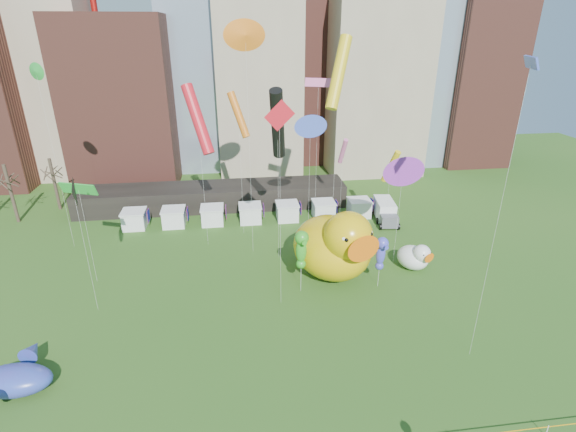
{
  "coord_description": "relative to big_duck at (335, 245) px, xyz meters",
  "views": [
    {
      "loc": [
        -0.93,
        -17.44,
        23.97
      ],
      "look_at": [
        2.66,
        9.82,
        12.0
      ],
      "focal_mm": 27.0,
      "sensor_mm": 36.0,
      "label": 1
    }
  ],
  "objects": [
    {
      "name": "kite_1",
      "position": [
        3.77,
        12.96,
        6.18
      ],
      "size": [
        0.93,
        2.1,
        11.65
      ],
      "color": "silver",
      "rests_on": "ground"
    },
    {
      "name": "seahorse_green",
      "position": [
        -3.84,
        -2.22,
        1.21
      ],
      "size": [
        1.45,
        1.77,
        6.6
      ],
      "rotation": [
        0.0,
        0.0,
        0.08
      ],
      "color": "silver",
      "rests_on": "ground"
    },
    {
      "name": "kite_10",
      "position": [
        -22.96,
        -2.89,
        7.9
      ],
      "size": [
        1.03,
        2.31,
        12.81
      ],
      "color": "silver",
      "rests_on": "ground"
    },
    {
      "name": "box_truck",
      "position": [
        10.13,
        13.36,
        -2.38
      ],
      "size": [
        3.05,
        6.43,
        2.64
      ],
      "rotation": [
        0.0,
        0.0,
        -0.12
      ],
      "color": "white",
      "rests_on": "ground"
    },
    {
      "name": "big_duck",
      "position": [
        0.0,
        0.0,
        0.0
      ],
      "size": [
        10.11,
        11.55,
        8.13
      ],
      "rotation": [
        0.0,
        0.0,
        0.31
      ],
      "color": "#DDB10B",
      "rests_on": "ground"
    },
    {
      "name": "kite_7",
      "position": [
        7.22,
        2.02,
        6.9
      ],
      "size": [
        3.13,
        0.76,
        12.18
      ],
      "color": "silver",
      "rests_on": "ground"
    },
    {
      "name": "small_duck",
      "position": [
        8.93,
        0.48,
        -2.26
      ],
      "size": [
        4.24,
        4.6,
        3.2
      ],
      "rotation": [
        0.0,
        0.0,
        0.43
      ],
      "color": "white",
      "rests_on": "ground"
    },
    {
      "name": "kite_9",
      "position": [
        -0.38,
        8.92,
        14.77
      ],
      "size": [
        2.89,
        1.56,
        19.09
      ],
      "color": "silver",
      "rests_on": "ground"
    },
    {
      "name": "seahorse_purple",
      "position": [
        4.01,
        -2.41,
        0.3
      ],
      "size": [
        1.34,
        1.61,
        5.52
      ],
      "rotation": [
        0.0,
        0.0,
        0.13
      ],
      "color": "silver",
      "rests_on": "ground"
    },
    {
      "name": "bare_trees",
      "position": [
        -39.09,
        19.82,
        0.28
      ],
      "size": [
        8.44,
        6.44,
        8.5
      ],
      "color": "#382B21",
      "rests_on": "ground"
    },
    {
      "name": "kite_11",
      "position": [
        -24.43,
        2.39,
        6.34
      ],
      "size": [
        3.73,
        1.83,
        10.67
      ],
      "color": "silver",
      "rests_on": "ground"
    },
    {
      "name": "kite_12",
      "position": [
        0.99,
        5.73,
        16.17
      ],
      "size": [
        3.49,
        4.08,
        23.47
      ],
      "color": "silver",
      "rests_on": "ground"
    },
    {
      "name": "kite_6",
      "position": [
        -8.95,
        11.75,
        11.18
      ],
      "size": [
        2.76,
        2.77,
        17.5
      ],
      "color": "silver",
      "rests_on": "ground"
    },
    {
      "name": "kite_13",
      "position": [
        -1.77,
        5.63,
        10.95
      ],
      "size": [
        2.4,
        0.7,
        15.89
      ],
      "color": "silver",
      "rests_on": "ground"
    },
    {
      "name": "kite_2",
      "position": [
        -5.24,
        4.89,
        11.38
      ],
      "size": [
        2.14,
        4.62,
        18.9
      ],
      "color": "silver",
      "rests_on": "ground"
    },
    {
      "name": "whale_inflatable",
      "position": [
        -26.06,
        -12.16,
        -2.66
      ],
      "size": [
        5.48,
        6.84,
        2.34
      ],
      "rotation": [
        0.0,
        0.0,
        -0.07
      ],
      "color": "#3D399B",
      "rests_on": "ground"
    },
    {
      "name": "kite_4",
      "position": [
        9.69,
        11.76,
        4.35
      ],
      "size": [
        1.83,
        2.7,
        10.32
      ],
      "color": "silver",
      "rests_on": "ground"
    },
    {
      "name": "vendor_tents",
      "position": [
        -7.91,
        15.28,
        -2.63
      ],
      "size": [
        33.24,
        2.8,
        2.4
      ],
      "color": "white",
      "rests_on": "ground"
    },
    {
      "name": "pavilion",
      "position": [
        -12.93,
        21.28,
        -2.13
      ],
      "size": [
        38.0,
        6.0,
        3.2
      ],
      "primitive_type": "cube",
      "color": "black",
      "rests_on": "ground"
    },
    {
      "name": "kite_0",
      "position": [
        -13.35,
        9.26,
        11.24
      ],
      "size": [
        3.7,
        4.21,
        18.69
      ],
      "color": "silver",
      "rests_on": "ground"
    },
    {
      "name": "kite_14",
      "position": [
        -8.06,
        6.62,
        19.59
      ],
      "size": [
        2.87,
        1.41,
        24.81
      ],
      "color": "silver",
      "rests_on": "ground"
    },
    {
      "name": "kite_5",
      "position": [
        8.12,
        -12.96,
        18.06
      ],
      "size": [
        1.12,
        2.36,
        22.45
      ],
      "color": "silver",
      "rests_on": "ground"
    },
    {
      "name": "skyline",
      "position": [
        -6.68,
        40.34,
        17.71
      ],
      "size": [
        101.0,
        23.0,
        68.0
      ],
      "color": "brown",
      "rests_on": "ground"
    },
    {
      "name": "kite_3",
      "position": [
        -29.22,
        10.79,
        16.12
      ],
      "size": [
        1.49,
        1.28,
        20.8
      ],
      "color": "silver",
      "rests_on": "ground"
    },
    {
      "name": "kite_8",
      "position": [
        -6.02,
        -3.86,
        13.48
      ],
      "size": [
        2.44,
        0.62,
        18.87
      ],
      "color": "silver",
      "rests_on": "ground"
    }
  ]
}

